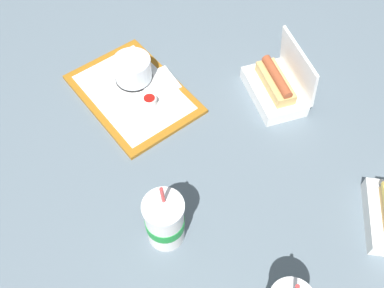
# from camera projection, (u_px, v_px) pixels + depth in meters

# --- Properties ---
(ground_plane) EXTENTS (3.20, 3.20, 0.00)m
(ground_plane) POSITION_uv_depth(u_px,v_px,m) (196.00, 145.00, 1.15)
(ground_plane) COLOR slate
(food_tray) EXTENTS (0.38, 0.28, 0.01)m
(food_tray) POSITION_uv_depth(u_px,v_px,m) (133.00, 94.00, 1.24)
(food_tray) COLOR #A56619
(food_tray) RESTS_ON ground_plane
(cake_container) EXTENTS (0.11, 0.11, 0.07)m
(cake_container) POSITION_uv_depth(u_px,v_px,m) (133.00, 70.00, 1.24)
(cake_container) COLOR black
(cake_container) RESTS_ON food_tray
(ketchup_cup) EXTENTS (0.04, 0.04, 0.02)m
(ketchup_cup) POSITION_uv_depth(u_px,v_px,m) (150.00, 101.00, 1.20)
(ketchup_cup) COLOR white
(ketchup_cup) RESTS_ON food_tray
(napkin_stack) EXTENTS (0.12, 0.12, 0.00)m
(napkin_stack) POSITION_uv_depth(u_px,v_px,m) (159.00, 83.00, 1.26)
(napkin_stack) COLOR white
(napkin_stack) RESTS_ON food_tray
(plastic_fork) EXTENTS (0.11, 0.02, 0.00)m
(plastic_fork) POSITION_uv_depth(u_px,v_px,m) (122.00, 110.00, 1.20)
(plastic_fork) COLOR white
(plastic_fork) RESTS_ON food_tray
(clamshell_hotdog_right) EXTENTS (0.24, 0.20, 0.16)m
(clamshell_hotdog_right) POSITION_uv_depth(u_px,v_px,m) (277.00, 86.00, 1.21)
(clamshell_hotdog_right) COLOR white
(clamshell_hotdog_right) RESTS_ON ground_plane
(soda_cup_back) EXTENTS (0.09, 0.09, 0.21)m
(soda_cup_back) POSITION_uv_depth(u_px,v_px,m) (165.00, 221.00, 0.94)
(soda_cup_back) COLOR white
(soda_cup_back) RESTS_ON ground_plane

